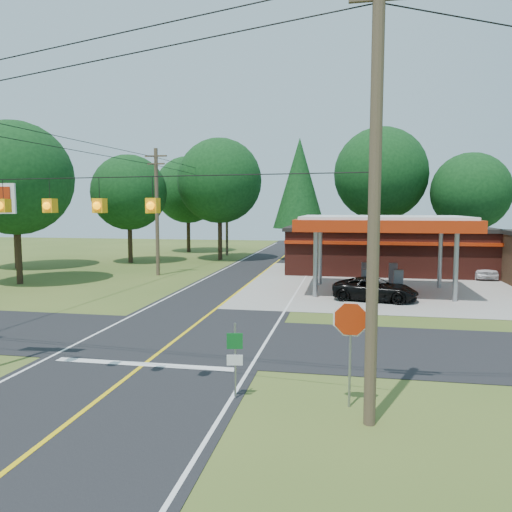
% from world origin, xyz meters
% --- Properties ---
extents(ground, '(120.00, 120.00, 0.00)m').
position_xyz_m(ground, '(0.00, 0.00, 0.00)').
color(ground, '#3A521D').
rests_on(ground, ground).
extents(main_highway, '(8.00, 120.00, 0.02)m').
position_xyz_m(main_highway, '(0.00, 0.00, 0.01)').
color(main_highway, black).
rests_on(main_highway, ground).
extents(cross_road, '(70.00, 7.00, 0.02)m').
position_xyz_m(cross_road, '(0.00, 0.00, 0.01)').
color(cross_road, black).
rests_on(cross_road, ground).
extents(lane_center_yellow, '(0.15, 110.00, 0.00)m').
position_xyz_m(lane_center_yellow, '(0.00, 0.00, 0.03)').
color(lane_center_yellow, yellow).
rests_on(lane_center_yellow, main_highway).
extents(gas_canopy, '(10.60, 7.40, 4.88)m').
position_xyz_m(gas_canopy, '(9.00, 13.00, 4.27)').
color(gas_canopy, gray).
rests_on(gas_canopy, ground).
extents(convenience_store, '(16.40, 7.55, 3.80)m').
position_xyz_m(convenience_store, '(10.00, 22.98, 1.92)').
color(convenience_store, '#551F18').
rests_on(convenience_store, ground).
extents(utility_pole_near_right, '(1.80, 0.30, 11.50)m').
position_xyz_m(utility_pole_near_right, '(7.50, -7.00, 5.96)').
color(utility_pole_near_right, '#473828').
rests_on(utility_pole_near_right, ground).
extents(utility_pole_far_left, '(1.80, 0.30, 10.00)m').
position_xyz_m(utility_pole_far_left, '(-8.00, 18.00, 5.20)').
color(utility_pole_far_left, '#473828').
rests_on(utility_pole_far_left, ground).
extents(utility_pole_north, '(0.30, 0.30, 9.50)m').
position_xyz_m(utility_pole_north, '(-6.50, 35.00, 4.75)').
color(utility_pole_north, '#473828').
rests_on(utility_pole_north, ground).
extents(overhead_beacons, '(17.04, 2.04, 1.03)m').
position_xyz_m(overhead_beacons, '(-1.00, -6.00, 6.21)').
color(overhead_beacons, black).
rests_on(overhead_beacons, ground).
extents(treeline_backdrop, '(70.27, 51.59, 13.30)m').
position_xyz_m(treeline_backdrop, '(0.82, 24.01, 7.49)').
color(treeline_backdrop, '#332316').
rests_on(treeline_backdrop, ground).
extents(suv_car, '(5.51, 5.51, 1.34)m').
position_xyz_m(suv_car, '(8.50, 10.00, 0.67)').
color(suv_car, black).
rests_on(suv_car, ground).
extents(sedan_car, '(4.17, 4.17, 1.41)m').
position_xyz_m(sedan_car, '(17.00, 21.00, 0.71)').
color(sedan_car, white).
rests_on(sedan_car, ground).
extents(octagonal_stop_sign, '(1.01, 0.10, 2.96)m').
position_xyz_m(octagonal_stop_sign, '(7.00, -6.01, 2.24)').
color(octagonal_stop_sign, gray).
rests_on(octagonal_stop_sign, ground).
extents(route_sign_post, '(0.45, 0.13, 2.21)m').
position_xyz_m(route_sign_post, '(3.80, -6.02, 1.32)').
color(route_sign_post, gray).
rests_on(route_sign_post, ground).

